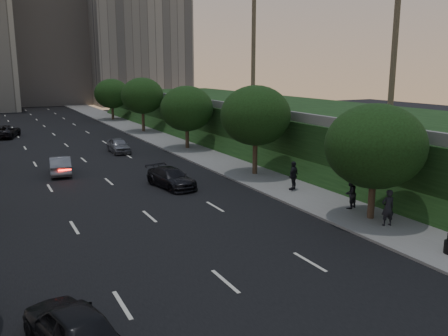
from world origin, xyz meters
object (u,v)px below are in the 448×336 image
pedestrian_c (294,176)px  pedestrian_a (388,208)px  sedan_mid_left (60,165)px  sedan_near_right (171,178)px  sedan_far_left (6,131)px  sedan_near_left (72,326)px  pedestrian_b (350,193)px  sedan_far_right (118,145)px

pedestrian_c → pedestrian_a: bearing=61.4°
sedan_mid_left → pedestrian_c: 17.75m
sedan_mid_left → sedan_near_right: 9.71m
sedan_far_left → sedan_near_left: bearing=107.3°
sedan_near_left → pedestrian_b: size_ratio=2.44×
sedan_near_right → pedestrian_a: (6.71, -12.83, 0.43)m
sedan_far_right → sedan_mid_left: bearing=-130.9°
sedan_far_left → sedan_far_right: sedan_far_left is taller
sedan_far_left → sedan_far_right: bearing=138.3°
sedan_near_right → pedestrian_b: pedestrian_b is taller
sedan_near_left → sedan_far_right: size_ratio=1.05×
sedan_near_left → sedan_mid_left: (3.30, 23.95, -0.03)m
sedan_near_left → sedan_near_right: 18.84m
sedan_near_left → pedestrian_a: 16.45m
pedestrian_c → pedestrian_b: bearing=66.3°
sedan_far_right → pedestrian_c: bearing=-71.3°
pedestrian_c → sedan_near_left: bearing=6.8°
sedan_mid_left → sedan_far_left: sedan_far_left is taller
sedan_near_right → pedestrian_b: 11.99m
sedan_far_right → sedan_near_right: bearing=-90.5°
sedan_mid_left → pedestrian_a: 24.09m
sedan_near_left → pedestrian_a: pedestrian_a is taller
pedestrian_a → sedan_near_left: bearing=25.6°
sedan_far_left → pedestrian_b: bearing=129.7°
sedan_far_left → sedan_near_right: 31.51m
sedan_near_left → sedan_far_left: bearing=-104.5°
sedan_mid_left → sedan_far_right: (6.39, 7.18, -0.01)m
sedan_far_left → pedestrian_a: size_ratio=2.75×
sedan_far_right → pedestrian_b: 25.34m
sedan_near_left → sedan_far_left: sedan_near_left is taller
pedestrian_b → sedan_far_left: bearing=-86.7°
sedan_far_left → sedan_near_right: bearing=124.1°
sedan_mid_left → sedan_near_right: (6.06, -7.59, -0.04)m
sedan_near_right → pedestrian_b: bearing=-63.1°
sedan_mid_left → pedestrian_a: bearing=128.9°
sedan_near_right → pedestrian_a: pedestrian_a is taller
sedan_far_left → pedestrian_a: pedestrian_a is taller
sedan_near_left → sedan_near_right: sedan_near_left is taller
sedan_mid_left → pedestrian_a: pedestrian_a is taller
sedan_near_right → sedan_near_left: bearing=-129.2°
sedan_near_left → sedan_mid_left: bearing=-111.5°
pedestrian_b → pedestrian_c: (-0.45, 4.85, 0.08)m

